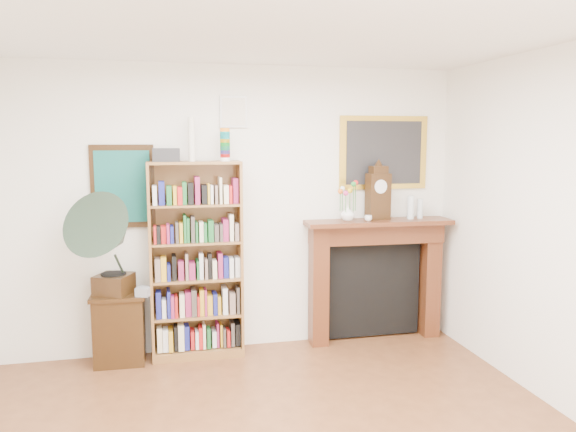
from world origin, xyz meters
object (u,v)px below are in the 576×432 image
(teacup, at_px, (368,218))
(bottle_right, at_px, (420,209))
(fireplace, at_px, (375,268))
(bottle_left, at_px, (411,207))
(cd_stack, at_px, (144,291))
(side_cabinet, at_px, (119,329))
(gramophone, at_px, (110,238))
(mantel_clock, at_px, (378,194))
(flower_vase, at_px, (348,213))
(bookshelf, at_px, (196,249))

(teacup, bearing_deg, bottle_right, 8.12)
(fireplace, height_order, bottle_left, bottle_left)
(fireplace, height_order, cd_stack, fireplace)
(cd_stack, bearing_deg, side_cabinet, 153.61)
(gramophone, bearing_deg, bottle_left, 27.71)
(bottle_right, bearing_deg, teacup, -171.88)
(fireplace, height_order, mantel_clock, mantel_clock)
(bottle_right, bearing_deg, mantel_clock, 178.29)
(gramophone, bearing_deg, side_cabinet, 102.14)
(gramophone, distance_m, flower_vase, 2.29)
(gramophone, distance_m, bottle_right, 3.08)
(flower_vase, bearing_deg, bottle_left, -2.35)
(gramophone, relative_size, cd_stack, 8.15)
(bookshelf, height_order, fireplace, bookshelf)
(gramophone, bearing_deg, fireplace, 29.71)
(mantel_clock, bearing_deg, bottle_right, -10.59)
(teacup, bearing_deg, cd_stack, -177.97)
(side_cabinet, relative_size, flower_vase, 4.46)
(mantel_clock, distance_m, bottle_left, 0.37)
(flower_vase, bearing_deg, mantel_clock, 2.92)
(cd_stack, height_order, bottle_left, bottle_left)
(teacup, height_order, bottle_right, bottle_right)
(fireplace, bearing_deg, bookshelf, -175.73)
(side_cabinet, relative_size, fireplace, 0.44)
(fireplace, distance_m, bottle_right, 0.78)
(teacup, distance_m, bottle_right, 0.61)
(mantel_clock, bearing_deg, gramophone, 175.84)
(side_cabinet, height_order, gramophone, gramophone)
(cd_stack, height_order, bottle_right, bottle_right)
(gramophone, relative_size, teacup, 12.93)
(bottle_right, bearing_deg, side_cabinet, -179.10)
(gramophone, height_order, mantel_clock, mantel_clock)
(bookshelf, bearing_deg, mantel_clock, 2.24)
(bookshelf, relative_size, cd_stack, 18.09)
(side_cabinet, xyz_separation_m, flower_vase, (2.24, 0.04, 1.01))
(fireplace, height_order, bottle_right, bottle_right)
(side_cabinet, xyz_separation_m, teacup, (2.43, -0.04, 0.97))
(bottle_right, bearing_deg, gramophone, -176.24)
(bookshelf, xyz_separation_m, gramophone, (-0.76, -0.18, 0.17))
(bottle_right, bearing_deg, fireplace, 175.11)
(gramophone, distance_m, mantel_clock, 2.64)
(gramophone, relative_size, flower_vase, 6.54)
(bookshelf, xyz_separation_m, side_cabinet, (-0.73, -0.02, -0.72))
(cd_stack, bearing_deg, gramophone, -172.04)
(bookshelf, bearing_deg, side_cabinet, -177.21)
(fireplace, bearing_deg, bottle_left, -9.24)
(side_cabinet, distance_m, flower_vase, 2.46)
(bottle_left, bearing_deg, teacup, -173.44)
(cd_stack, bearing_deg, teacup, 2.03)
(mantel_clock, bearing_deg, teacup, -153.44)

